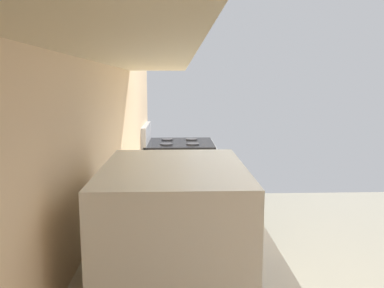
{
  "coord_description": "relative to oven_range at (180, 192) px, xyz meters",
  "views": [
    {
      "loc": [
        -1.78,
        1.17,
        1.46
      ],
      "look_at": [
        -0.05,
        1.11,
        1.19
      ],
      "focal_mm": 36.41,
      "sensor_mm": 36.0,
      "label": 1
    }
  ],
  "objects": [
    {
      "name": "bowl",
      "position": [
        -1.27,
        -0.05,
        0.48
      ],
      "size": [
        0.17,
        0.17,
        0.06
      ],
      "color": "gold",
      "rests_on": "counter_run"
    },
    {
      "name": "microwave",
      "position": [
        -2.37,
        0.02,
        0.6
      ],
      "size": [
        0.53,
        0.4,
        0.32
      ],
      "color": "white",
      "rests_on": "counter_run"
    },
    {
      "name": "wall_back",
      "position": [
        -1.67,
        0.37,
        0.92
      ],
      "size": [
        4.17,
        0.12,
        2.8
      ],
      "primitive_type": "cube",
      "color": "beige",
      "rests_on": "ground_plane"
    },
    {
      "name": "oven_range",
      "position": [
        0.0,
        0.0,
        0.0
      ],
      "size": [
        0.64,
        0.64,
        1.1
      ],
      "color": "#B7BABF",
      "rests_on": "ground_plane"
    }
  ]
}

